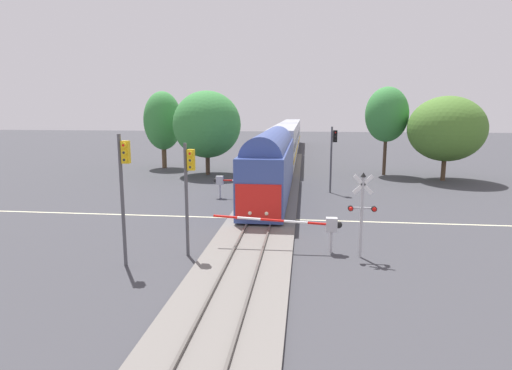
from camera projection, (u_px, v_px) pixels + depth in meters
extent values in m
plane|color=#3D3D42|center=(262.00, 219.00, 28.30)|extent=(220.00, 220.00, 0.00)
cube|color=beige|center=(262.00, 219.00, 28.30)|extent=(44.00, 0.20, 0.01)
cube|color=slate|center=(262.00, 217.00, 28.28)|extent=(4.40, 80.00, 0.18)
cube|color=#56514C|center=(252.00, 215.00, 28.34)|extent=(0.10, 80.00, 0.14)
cube|color=#56514C|center=(273.00, 215.00, 28.17)|extent=(0.10, 80.00, 0.14)
cube|color=#384C93|center=(271.00, 170.00, 34.61)|extent=(3.00, 18.80, 3.90)
cube|color=red|center=(258.00, 202.00, 25.50)|extent=(2.76, 0.08, 2.15)
cylinder|color=#384C93|center=(271.00, 147.00, 34.29)|extent=(2.76, 16.92, 2.76)
sphere|color=#F4F2CC|center=(250.00, 213.00, 25.67)|extent=(0.24, 0.24, 0.24)
sphere|color=#F4F2CC|center=(266.00, 213.00, 25.55)|extent=(0.24, 0.24, 0.24)
cube|color=#B7BCC6|center=(285.00, 144.00, 56.26)|extent=(3.00, 23.79, 4.60)
cube|color=black|center=(296.00, 142.00, 56.03)|extent=(0.04, 21.41, 0.90)
cube|color=gold|center=(296.00, 153.00, 56.29)|extent=(0.04, 21.89, 0.36)
cube|color=#B7BCC6|center=(291.00, 133.00, 80.40)|extent=(3.00, 23.79, 4.60)
cube|color=black|center=(299.00, 132.00, 80.18)|extent=(0.04, 21.41, 0.90)
cube|color=gold|center=(299.00, 139.00, 80.43)|extent=(0.04, 21.89, 0.36)
cylinder|color=#B7B7BC|center=(331.00, 242.00, 21.58)|extent=(0.14, 0.14, 1.10)
cube|color=#B7B7BC|center=(332.00, 225.00, 21.42)|extent=(0.56, 0.40, 0.70)
sphere|color=black|center=(339.00, 225.00, 21.38)|extent=(0.36, 0.36, 0.36)
cylinder|color=red|center=(320.00, 224.00, 21.48)|extent=(1.20, 0.12, 0.18)
cylinder|color=white|center=(296.00, 222.00, 21.61)|extent=(1.20, 0.12, 0.18)
cylinder|color=red|center=(272.00, 220.00, 21.73)|extent=(1.20, 0.12, 0.18)
cylinder|color=white|center=(249.00, 218.00, 21.86)|extent=(1.20, 0.12, 0.18)
cylinder|color=red|center=(226.00, 217.00, 21.98)|extent=(1.20, 0.12, 0.18)
sphere|color=red|center=(214.00, 216.00, 22.04)|extent=(0.14, 0.14, 0.14)
cylinder|color=#B2B2B7|center=(362.00, 218.00, 20.63)|extent=(0.14, 0.14, 3.97)
cube|color=white|center=(363.00, 184.00, 20.33)|extent=(0.98, 0.05, 0.98)
cube|color=white|center=(363.00, 184.00, 20.33)|extent=(0.98, 0.05, 0.98)
cube|color=#B2B2B7|center=(362.00, 208.00, 20.55)|extent=(1.10, 0.08, 0.08)
cylinder|color=black|center=(351.00, 208.00, 20.51)|extent=(0.26, 0.18, 0.26)
cylinder|color=black|center=(374.00, 209.00, 20.39)|extent=(0.26, 0.18, 0.26)
sphere|color=red|center=(351.00, 209.00, 20.42)|extent=(0.20, 0.20, 0.20)
sphere|color=red|center=(374.00, 209.00, 20.29)|extent=(0.20, 0.20, 0.20)
cone|color=black|center=(364.00, 175.00, 20.26)|extent=(0.28, 0.28, 0.22)
cylinder|color=#B7B7BC|center=(220.00, 191.00, 34.83)|extent=(0.14, 0.14, 1.10)
cube|color=#B7B7BC|center=(220.00, 180.00, 34.67)|extent=(0.56, 0.40, 0.70)
sphere|color=black|center=(216.00, 180.00, 34.71)|extent=(0.36, 0.36, 0.36)
cylinder|color=red|center=(226.00, 180.00, 34.61)|extent=(1.03, 0.12, 0.13)
cylinder|color=white|center=(239.00, 180.00, 34.49)|extent=(1.03, 0.12, 0.13)
cylinder|color=red|center=(251.00, 180.00, 34.37)|extent=(1.03, 0.12, 0.13)
cylinder|color=white|center=(264.00, 181.00, 34.25)|extent=(1.03, 0.12, 0.13)
cylinder|color=red|center=(277.00, 181.00, 34.13)|extent=(1.03, 0.12, 0.13)
sphere|color=red|center=(284.00, 181.00, 34.07)|extent=(0.14, 0.14, 0.14)
cylinder|color=#4C4C51|center=(187.00, 201.00, 20.71)|extent=(0.16, 0.16, 5.57)
cube|color=gold|center=(191.00, 160.00, 20.33)|extent=(0.34, 0.26, 1.00)
sphere|color=red|center=(190.00, 153.00, 20.13)|extent=(0.20, 0.20, 0.20)
cylinder|color=gold|center=(190.00, 154.00, 20.10)|extent=(0.24, 0.10, 0.24)
sphere|color=#262626|center=(190.00, 160.00, 20.19)|extent=(0.20, 0.20, 0.20)
cylinder|color=gold|center=(190.00, 160.00, 20.16)|extent=(0.24, 0.10, 0.24)
sphere|color=#262626|center=(190.00, 167.00, 20.24)|extent=(0.20, 0.20, 0.20)
cylinder|color=gold|center=(190.00, 167.00, 20.21)|extent=(0.24, 0.10, 0.24)
cylinder|color=#4C4C51|center=(331.00, 160.00, 36.60)|extent=(0.16, 0.16, 5.67)
cube|color=black|center=(335.00, 136.00, 36.21)|extent=(0.34, 0.26, 1.00)
sphere|color=red|center=(335.00, 132.00, 36.00)|extent=(0.20, 0.20, 0.20)
cylinder|color=black|center=(335.00, 133.00, 35.98)|extent=(0.24, 0.10, 0.24)
sphere|color=#262626|center=(335.00, 136.00, 36.06)|extent=(0.20, 0.20, 0.20)
cylinder|color=black|center=(335.00, 136.00, 36.03)|extent=(0.24, 0.10, 0.24)
sphere|color=#262626|center=(335.00, 140.00, 36.12)|extent=(0.20, 0.20, 0.20)
cylinder|color=black|center=(335.00, 140.00, 36.09)|extent=(0.24, 0.10, 0.24)
cylinder|color=#4C4C51|center=(122.00, 201.00, 19.34)|extent=(0.16, 0.16, 6.07)
cube|color=gold|center=(126.00, 152.00, 18.92)|extent=(0.34, 0.26, 1.00)
sphere|color=red|center=(124.00, 145.00, 18.72)|extent=(0.20, 0.20, 0.20)
cylinder|color=gold|center=(124.00, 145.00, 18.69)|extent=(0.24, 0.10, 0.24)
sphere|color=#262626|center=(124.00, 152.00, 18.77)|extent=(0.20, 0.20, 0.20)
cylinder|color=gold|center=(124.00, 153.00, 18.74)|extent=(0.24, 0.10, 0.24)
sphere|color=#262626|center=(125.00, 160.00, 18.83)|extent=(0.20, 0.20, 0.20)
cylinder|color=gold|center=(124.00, 160.00, 18.80)|extent=(0.24, 0.10, 0.24)
cylinder|color=brown|center=(444.00, 167.00, 43.22)|extent=(0.45, 0.45, 2.77)
ellipsoid|color=#4C7A2D|center=(447.00, 129.00, 42.56)|extent=(7.49, 7.49, 6.45)
cylinder|color=#4C3828|center=(208.00, 162.00, 47.08)|extent=(0.47, 0.47, 2.78)
ellipsoid|color=#38843D|center=(207.00, 124.00, 46.36)|extent=(7.32, 7.32, 7.20)
cylinder|color=#4C3828|center=(385.00, 155.00, 46.63)|extent=(0.37, 0.37, 4.36)
ellipsoid|color=#38843D|center=(387.00, 114.00, 45.87)|extent=(4.55, 4.55, 5.85)
cylinder|color=brown|center=(164.00, 155.00, 52.44)|extent=(0.57, 0.57, 3.11)
ellipsoid|color=#38843D|center=(163.00, 121.00, 51.71)|extent=(4.57, 4.57, 7.00)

